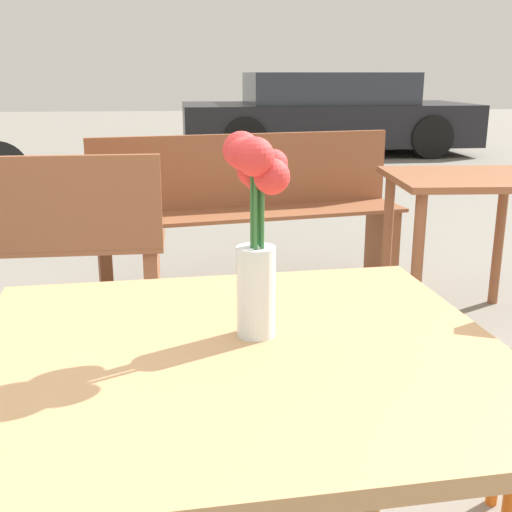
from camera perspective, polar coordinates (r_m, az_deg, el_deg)
The scene contains 5 objects.
table_front at distance 1.17m, azimuth -1.53°, elevation -12.39°, with size 0.99×0.91×0.71m.
flower_vase at distance 1.12m, azimuth 0.03°, elevation 2.95°, with size 0.11×0.14×0.37m.
bench_near at distance 3.54m, azimuth -0.72°, elevation 4.49°, with size 1.74×0.67×0.85m.
table_back at distance 3.14m, azimuth 18.15°, elevation 4.36°, with size 0.73×0.67×0.72m.
parked_car at distance 9.88m, azimuth 6.24°, elevation 12.39°, with size 4.30×1.99×1.18m.
Camera 1 is at (-0.07, -1.03, 1.17)m, focal length 45.00 mm.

